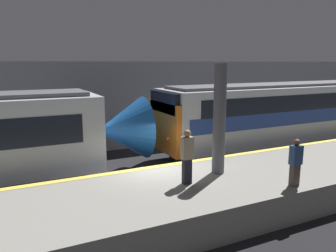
# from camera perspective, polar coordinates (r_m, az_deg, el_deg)

# --- Properties ---
(ground_plane) EXTENTS (120.00, 120.00, 0.00)m
(ground_plane) POSITION_cam_1_polar(r_m,az_deg,el_deg) (13.09, -2.26, -11.35)
(ground_plane) COLOR black
(platform) EXTENTS (40.00, 4.38, 1.08)m
(platform) POSITION_cam_1_polar(r_m,az_deg,el_deg) (11.07, 2.37, -12.67)
(platform) COLOR gray
(platform) RESTS_ON ground
(station_rear_barrier) EXTENTS (50.00, 0.15, 5.04)m
(station_rear_barrier) POSITION_cam_1_polar(r_m,az_deg,el_deg) (18.68, -10.70, 3.25)
(station_rear_barrier) COLOR gray
(station_rear_barrier) RESTS_ON ground
(support_pillar_near) EXTENTS (0.44, 0.44, 3.89)m
(support_pillar_near) POSITION_cam_1_polar(r_m,az_deg,el_deg) (11.59, 8.93, 1.10)
(support_pillar_near) COLOR #56565B
(support_pillar_near) RESTS_ON platform
(train_boxy) EXTENTS (19.32, 3.12, 3.83)m
(train_boxy) POSITION_cam_1_polar(r_m,az_deg,el_deg) (21.33, 23.10, 2.02)
(train_boxy) COLOR black
(train_boxy) RESTS_ON ground
(person_waiting) EXTENTS (0.38, 0.24, 1.81)m
(person_waiting) POSITION_cam_1_polar(r_m,az_deg,el_deg) (10.64, 3.34, -5.10)
(person_waiting) COLOR black
(person_waiting) RESTS_ON platform
(person_walking) EXTENTS (0.38, 0.24, 1.54)m
(person_walking) POSITION_cam_1_polar(r_m,az_deg,el_deg) (11.25, 21.32, -5.81)
(person_walking) COLOR #473D33
(person_walking) RESTS_ON platform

